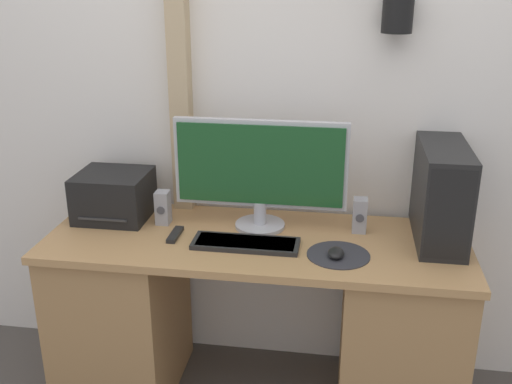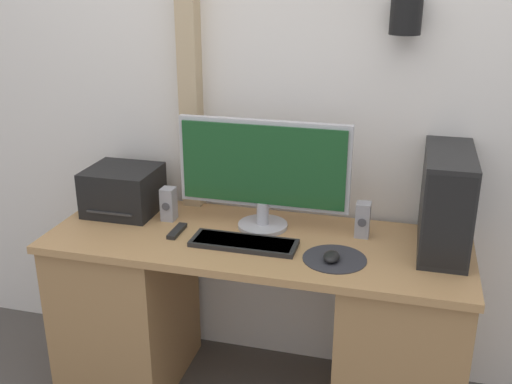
{
  "view_description": "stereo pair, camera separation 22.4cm",
  "coord_description": "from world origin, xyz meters",
  "px_view_note": "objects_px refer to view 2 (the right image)",
  "views": [
    {
      "loc": [
        0.32,
        -1.78,
        1.72
      ],
      "look_at": [
        0.0,
        0.29,
        0.93
      ],
      "focal_mm": 42.0,
      "sensor_mm": 36.0,
      "label": 1
    },
    {
      "loc": [
        0.54,
        -1.73,
        1.72
      ],
      "look_at": [
        0.0,
        0.29,
        0.93
      ],
      "focal_mm": 42.0,
      "sensor_mm": 36.0,
      "label": 2
    }
  ],
  "objects_px": {
    "speaker_left": "(169,204)",
    "remote_control": "(177,231)",
    "keyboard": "(244,243)",
    "mouse": "(331,257)",
    "monitor": "(263,169)",
    "computer_tower": "(446,200)",
    "speaker_right": "(363,220)",
    "printer": "(123,190)"
  },
  "relations": [
    {
      "from": "monitor",
      "to": "printer",
      "type": "xyz_separation_m",
      "value": [
        -0.61,
        0.01,
        -0.15
      ]
    },
    {
      "from": "monitor",
      "to": "mouse",
      "type": "relative_size",
      "value": 7.81
    },
    {
      "from": "computer_tower",
      "to": "printer",
      "type": "relative_size",
      "value": 1.62
    },
    {
      "from": "monitor",
      "to": "keyboard",
      "type": "distance_m",
      "value": 0.3
    },
    {
      "from": "monitor",
      "to": "remote_control",
      "type": "distance_m",
      "value": 0.42
    },
    {
      "from": "keyboard",
      "to": "remote_control",
      "type": "height_order",
      "value": "keyboard"
    },
    {
      "from": "speaker_left",
      "to": "remote_control",
      "type": "relative_size",
      "value": 1.02
    },
    {
      "from": "keyboard",
      "to": "printer",
      "type": "relative_size",
      "value": 1.39
    },
    {
      "from": "speaker_left",
      "to": "speaker_right",
      "type": "bearing_deg",
      "value": 2.91
    },
    {
      "from": "mouse",
      "to": "printer",
      "type": "distance_m",
      "value": 0.96
    },
    {
      "from": "printer",
      "to": "monitor",
      "type": "bearing_deg",
      "value": -0.8
    },
    {
      "from": "monitor",
      "to": "mouse",
      "type": "distance_m",
      "value": 0.45
    },
    {
      "from": "speaker_left",
      "to": "monitor",
      "type": "bearing_deg",
      "value": 3.76
    },
    {
      "from": "computer_tower",
      "to": "speaker_left",
      "type": "bearing_deg",
      "value": -178.19
    },
    {
      "from": "mouse",
      "to": "speaker_left",
      "type": "distance_m",
      "value": 0.73
    },
    {
      "from": "monitor",
      "to": "remote_control",
      "type": "bearing_deg",
      "value": -155.35
    },
    {
      "from": "speaker_left",
      "to": "remote_control",
      "type": "bearing_deg",
      "value": -55.38
    },
    {
      "from": "speaker_right",
      "to": "mouse",
      "type": "bearing_deg",
      "value": -108.91
    },
    {
      "from": "mouse",
      "to": "monitor",
      "type": "bearing_deg",
      "value": 143.3
    },
    {
      "from": "keyboard",
      "to": "speaker_right",
      "type": "xyz_separation_m",
      "value": [
        0.42,
        0.2,
        0.06
      ]
    },
    {
      "from": "mouse",
      "to": "remote_control",
      "type": "distance_m",
      "value": 0.63
    },
    {
      "from": "computer_tower",
      "to": "printer",
      "type": "xyz_separation_m",
      "value": [
        -1.3,
        0.0,
        -0.09
      ]
    },
    {
      "from": "mouse",
      "to": "speaker_left",
      "type": "height_order",
      "value": "speaker_left"
    },
    {
      "from": "monitor",
      "to": "keyboard",
      "type": "relative_size",
      "value": 1.69
    },
    {
      "from": "speaker_right",
      "to": "computer_tower",
      "type": "bearing_deg",
      "value": -1.14
    },
    {
      "from": "monitor",
      "to": "speaker_left",
      "type": "distance_m",
      "value": 0.43
    },
    {
      "from": "keyboard",
      "to": "monitor",
      "type": "bearing_deg",
      "value": 81.37
    },
    {
      "from": "monitor",
      "to": "printer",
      "type": "distance_m",
      "value": 0.63
    },
    {
      "from": "monitor",
      "to": "speaker_right",
      "type": "distance_m",
      "value": 0.43
    },
    {
      "from": "keyboard",
      "to": "speaker_left",
      "type": "relative_size",
      "value": 2.91
    },
    {
      "from": "remote_control",
      "to": "speaker_right",
      "type": "bearing_deg",
      "value": 12.6
    },
    {
      "from": "mouse",
      "to": "remote_control",
      "type": "relative_size",
      "value": 0.64
    },
    {
      "from": "monitor",
      "to": "computer_tower",
      "type": "relative_size",
      "value": 1.46
    },
    {
      "from": "printer",
      "to": "speaker_right",
      "type": "distance_m",
      "value": 1.01
    },
    {
      "from": "printer",
      "to": "speaker_right",
      "type": "height_order",
      "value": "printer"
    },
    {
      "from": "keyboard",
      "to": "speaker_right",
      "type": "height_order",
      "value": "speaker_right"
    },
    {
      "from": "speaker_left",
      "to": "remote_control",
      "type": "distance_m",
      "value": 0.16
    },
    {
      "from": "keyboard",
      "to": "speaker_left",
      "type": "xyz_separation_m",
      "value": [
        -0.37,
        0.16,
        0.06
      ]
    },
    {
      "from": "keyboard",
      "to": "speaker_left",
      "type": "distance_m",
      "value": 0.4
    },
    {
      "from": "speaker_left",
      "to": "remote_control",
      "type": "xyz_separation_m",
      "value": [
        0.08,
        -0.12,
        -0.06
      ]
    },
    {
      "from": "computer_tower",
      "to": "speaker_left",
      "type": "relative_size",
      "value": 3.38
    },
    {
      "from": "monitor",
      "to": "printer",
      "type": "bearing_deg",
      "value": 179.2
    }
  ]
}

